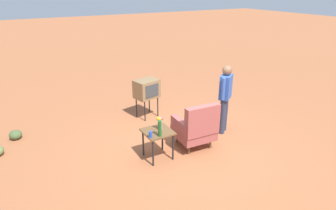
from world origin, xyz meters
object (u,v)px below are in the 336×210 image
Objects in this scene: armchair at (196,127)px; bottle_wine_green at (160,128)px; flower_vase at (160,122)px; soda_can_blue at (151,134)px; person_standing at (225,95)px; side_table at (158,135)px; tv_on_stand at (147,89)px.

armchair is 3.31× the size of bottle_wine_green.
flower_vase is at bearing -8.30° from armchair.
bottle_wine_green reaches higher than soda_can_blue.
soda_can_blue is (2.13, 0.40, -0.27)m from person_standing.
armchair is 0.86m from flower_vase.
armchair reaches higher than flower_vase.
person_standing reaches higher than side_table.
soda_can_blue is (1.13, 0.10, 0.17)m from armchair.
person_standing is at bearing -169.23° from soda_can_blue.
armchair is 1.13m from person_standing.
side_table is 2.29× the size of flower_vase.
person_standing reaches higher than tv_on_stand.
bottle_wine_green reaches higher than flower_vase.
soda_can_blue is 0.40m from flower_vase.
flower_vase is at bearing -144.98° from side_table.
person_standing is 5.12× the size of bottle_wine_green.
armchair is 0.90m from side_table.
side_table is at bearing -105.53° from bottle_wine_green.
person_standing reaches higher than bottle_wine_green.
tv_on_stand is at bearing -53.98° from person_standing.
person_standing reaches higher than flower_vase.
bottle_wine_green is (-0.18, 0.04, 0.10)m from soda_can_blue.
soda_can_blue is 0.46× the size of flower_vase.
person_standing is at bearing -172.64° from side_table.
person_standing is at bearing -162.98° from armchair.
person_standing is at bearing -167.17° from bottle_wine_green.
soda_can_blue is at bearing 34.26° from side_table.
bottle_wine_green reaches higher than side_table.
side_table is (0.90, -0.06, 0.02)m from armchair.
armchair is 0.65× the size of person_standing.
bottle_wine_green is (0.95, 0.14, 0.27)m from armchair.
bottle_wine_green is (0.06, 0.20, 0.25)m from side_table.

